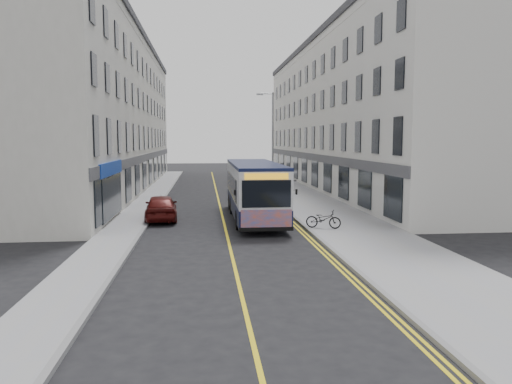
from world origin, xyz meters
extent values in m
plane|color=black|center=(0.00, 0.00, 0.00)|extent=(140.00, 140.00, 0.00)
cube|color=gray|center=(6.25, 12.00, 0.06)|extent=(4.50, 64.00, 0.12)
cube|color=gray|center=(-5.00, 12.00, 0.06)|extent=(2.00, 64.00, 0.12)
cube|color=slate|center=(4.00, 12.00, 0.07)|extent=(0.18, 64.00, 0.13)
cube|color=slate|center=(-4.00, 12.00, 0.07)|extent=(0.18, 64.00, 0.13)
cube|color=yellow|center=(0.00, 12.00, 0.00)|extent=(0.12, 64.00, 0.01)
cube|color=yellow|center=(3.55, 12.00, 0.00)|extent=(0.10, 64.00, 0.01)
cube|color=yellow|center=(3.75, 12.00, 0.00)|extent=(0.10, 64.00, 0.01)
cube|color=silver|center=(11.50, 21.00, 6.50)|extent=(6.00, 46.00, 13.00)
cube|color=silver|center=(-9.00, 21.00, 6.50)|extent=(6.00, 46.00, 13.00)
cylinder|color=gray|center=(4.25, 14.00, 4.00)|extent=(0.14, 0.14, 8.00)
cylinder|color=gray|center=(3.75, 14.00, 7.90)|extent=(1.00, 0.08, 0.08)
cube|color=gray|center=(3.25, 14.00, 7.85)|extent=(0.50, 0.18, 0.12)
cube|color=black|center=(1.74, 3.22, 0.79)|extent=(2.46, 10.81, 0.88)
cube|color=silver|center=(1.74, 3.22, 2.11)|extent=(2.46, 10.81, 1.77)
cube|color=black|center=(1.74, 3.22, 3.08)|extent=(2.48, 10.81, 0.16)
cube|color=black|center=(0.49, 3.81, 1.92)|extent=(0.04, 8.45, 1.13)
cube|color=black|center=(2.99, 3.81, 1.92)|extent=(0.04, 8.45, 1.13)
cube|color=black|center=(1.74, -2.21, 2.01)|extent=(2.21, 0.04, 1.23)
cube|color=#E14D12|center=(1.74, -2.21, 0.84)|extent=(2.31, 0.04, 0.93)
cube|color=orange|center=(1.74, -2.22, 2.80)|extent=(1.97, 0.04, 0.28)
cylinder|color=black|center=(0.63, -0.03, 0.49)|extent=(0.28, 0.98, 0.98)
cylinder|color=black|center=(2.85, -0.03, 0.49)|extent=(0.28, 0.98, 0.98)
cylinder|color=black|center=(0.63, 5.38, 0.49)|extent=(0.28, 0.98, 0.98)
cylinder|color=black|center=(2.85, 5.38, 0.49)|extent=(0.28, 0.98, 0.98)
cylinder|color=black|center=(0.63, 7.15, 0.49)|extent=(0.28, 0.98, 0.98)
cylinder|color=black|center=(2.85, 7.15, 0.49)|extent=(0.28, 0.98, 0.98)
imported|color=black|center=(4.74, -0.62, 0.57)|extent=(1.81, 1.20, 0.90)
imported|color=#8D6040|center=(4.51, 11.63, 0.98)|extent=(0.63, 0.42, 1.73)
imported|color=black|center=(6.37, 17.28, 0.89)|extent=(0.86, 0.73, 1.55)
imported|color=white|center=(2.64, 20.99, 0.68)|extent=(1.76, 4.22, 1.36)
imported|color=#4C0E0C|center=(-3.40, 3.35, 0.73)|extent=(2.00, 4.37, 1.45)
camera|label=1|loc=(-1.02, -24.18, 4.44)|focal=35.00mm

